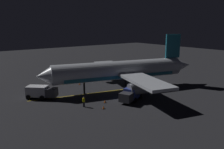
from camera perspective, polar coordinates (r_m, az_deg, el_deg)
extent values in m
cube|color=#28282B|center=(47.63, 1.92, -3.92)|extent=(180.00, 180.00, 0.20)
cube|color=gold|center=(45.98, -2.67, -4.39)|extent=(7.02, 27.37, 0.01)
cylinder|color=silver|center=(46.62, 1.95, 1.09)|extent=(11.08, 27.44, 3.77)
cube|color=teal|center=(46.83, 1.94, -0.15)|extent=(9.78, 23.42, 0.68)
cone|color=silver|center=(43.00, -16.50, -0.38)|extent=(4.37, 3.90, 3.69)
cone|color=silver|center=(54.56, 16.98, 2.22)|extent=(4.49, 5.27, 3.39)
cube|color=teal|center=(52.35, 14.96, 6.88)|extent=(1.32, 3.56, 5.18)
cube|color=silver|center=(40.32, 8.33, -1.65)|extent=(13.20, 7.98, 0.50)
cylinder|color=slate|center=(40.63, 6.37, -3.53)|extent=(2.89, 3.65, 2.10)
cube|color=silver|center=(54.56, -0.12, 2.16)|extent=(13.20, 7.98, 0.50)
cylinder|color=slate|center=(53.84, -1.06, 0.50)|extent=(2.89, 3.65, 2.10)
cylinder|color=black|center=(44.92, -6.95, -3.38)|extent=(0.44, 0.44, 2.26)
cylinder|color=black|center=(46.32, 5.74, -2.87)|extent=(0.44, 0.44, 2.26)
cylinder|color=black|center=(50.25, 3.38, -1.61)|extent=(0.44, 0.44, 2.26)
cube|color=silver|center=(43.92, -18.17, -3.94)|extent=(4.04, 4.10, 1.87)
cube|color=#38383D|center=(42.95, -14.81, -4.36)|extent=(2.69, 2.68, 1.50)
cylinder|color=black|center=(43.69, -16.54, -5.21)|extent=(2.30, 2.24, 0.90)
cylinder|color=black|center=(44.71, -19.59, -5.01)|extent=(2.30, 2.24, 0.90)
cube|color=navy|center=(41.22, 5.22, -4.41)|extent=(3.34, 4.16, 1.89)
cube|color=#38383D|center=(38.93, 3.54, -5.70)|extent=(2.54, 2.43, 1.50)
cylinder|color=black|center=(40.40, 4.44, -6.15)|extent=(2.48, 1.72, 0.90)
cylinder|color=black|center=(42.60, 5.91, -5.19)|extent=(2.48, 1.72, 0.90)
cylinder|color=black|center=(38.09, -7.04, -7.41)|extent=(0.32, 0.32, 0.85)
cylinder|color=yellow|center=(37.85, -7.07, -6.35)|extent=(0.40, 0.40, 0.65)
sphere|color=tan|center=(37.71, -7.09, -5.70)|extent=(0.24, 0.24, 0.24)
cone|color=#EA590F|center=(51.93, -8.12, -2.23)|extent=(0.36, 0.36, 0.55)
cube|color=black|center=(52.00, -8.11, -2.51)|extent=(0.50, 0.50, 0.03)
cone|color=#EA590F|center=(39.75, -1.78, -6.70)|extent=(0.36, 0.36, 0.55)
cube|color=black|center=(39.84, -1.78, -7.05)|extent=(0.50, 0.50, 0.03)
cone|color=#EA590F|center=(37.02, -2.12, -8.17)|extent=(0.36, 0.36, 0.55)
cube|color=black|center=(37.11, -2.11, -8.54)|extent=(0.50, 0.50, 0.03)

